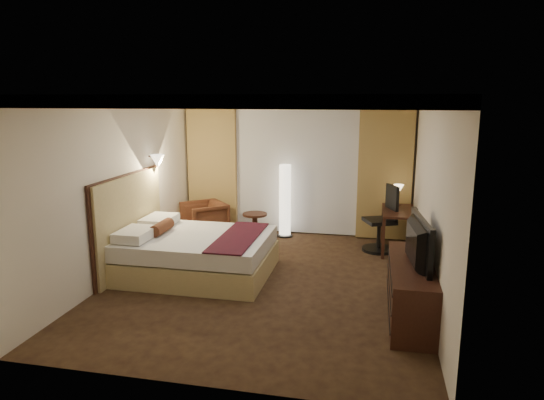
% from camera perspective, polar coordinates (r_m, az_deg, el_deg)
% --- Properties ---
extents(floor, '(4.50, 5.50, 0.01)m').
position_cam_1_polar(floor, '(7.31, -0.66, -9.50)').
color(floor, black).
rests_on(floor, ground).
extents(ceiling, '(4.50, 5.50, 0.01)m').
position_cam_1_polar(ceiling, '(6.80, -0.72, 12.18)').
color(ceiling, white).
rests_on(ceiling, back_wall).
extents(back_wall, '(4.50, 0.02, 2.70)m').
position_cam_1_polar(back_wall, '(9.60, 2.92, 4.02)').
color(back_wall, silver).
rests_on(back_wall, floor).
extents(left_wall, '(0.02, 5.50, 2.70)m').
position_cam_1_polar(left_wall, '(7.73, -17.18, 1.57)').
color(left_wall, silver).
rests_on(left_wall, floor).
extents(right_wall, '(0.02, 5.50, 2.70)m').
position_cam_1_polar(right_wall, '(6.81, 18.12, 0.15)').
color(right_wall, silver).
rests_on(right_wall, floor).
extents(crown_molding, '(4.50, 5.50, 0.12)m').
position_cam_1_polar(crown_molding, '(6.80, -0.71, 11.67)').
color(crown_molding, black).
rests_on(crown_molding, ceiling).
extents(soffit, '(4.50, 0.50, 0.20)m').
position_cam_1_polar(soffit, '(9.26, 2.76, 11.49)').
color(soffit, white).
rests_on(soffit, ceiling).
extents(curtain_sheer, '(2.48, 0.04, 2.45)m').
position_cam_1_polar(curtain_sheer, '(9.53, 2.84, 3.36)').
color(curtain_sheer, silver).
rests_on(curtain_sheer, back_wall).
extents(curtain_left_drape, '(1.00, 0.14, 2.45)m').
position_cam_1_polar(curtain_left_drape, '(9.89, -7.01, 3.59)').
color(curtain_left_drape, tan).
rests_on(curtain_left_drape, back_wall).
extents(curtain_right_drape, '(1.00, 0.14, 2.45)m').
position_cam_1_polar(curtain_right_drape, '(9.36, 13.12, 2.90)').
color(curtain_right_drape, tan).
rests_on(curtain_right_drape, back_wall).
extents(wall_sconce, '(0.24, 0.24, 0.24)m').
position_cam_1_polar(wall_sconce, '(8.43, -13.31, 4.46)').
color(wall_sconce, white).
rests_on(wall_sconce, left_wall).
extents(bed, '(2.19, 1.71, 0.64)m').
position_cam_1_polar(bed, '(7.56, -8.72, -6.31)').
color(bed, white).
rests_on(bed, floor).
extents(headboard, '(0.12, 2.01, 1.50)m').
position_cam_1_polar(headboard, '(7.89, -16.36, -2.64)').
color(headboard, tan).
rests_on(headboard, floor).
extents(armchair, '(1.03, 1.03, 0.77)m').
position_cam_1_polar(armchair, '(9.48, -7.98, -2.12)').
color(armchair, '#4B2C16').
rests_on(armchair, floor).
extents(side_table, '(0.47, 0.47, 0.51)m').
position_cam_1_polar(side_table, '(9.29, -2.02, -3.12)').
color(side_table, black).
rests_on(side_table, floor).
extents(floor_lamp, '(0.30, 0.30, 1.43)m').
position_cam_1_polar(floor_lamp, '(9.39, 1.54, -0.08)').
color(floor_lamp, white).
rests_on(floor_lamp, floor).
extents(desk, '(0.55, 1.09, 0.75)m').
position_cam_1_polar(desk, '(8.84, 14.55, -3.50)').
color(desk, black).
rests_on(desk, floor).
extents(desk_lamp, '(0.18, 0.18, 0.34)m').
position_cam_1_polar(desk_lamp, '(9.10, 14.63, 0.46)').
color(desk_lamp, '#FFD899').
rests_on(desk_lamp, desk).
extents(office_chair, '(0.75, 0.75, 1.18)m').
position_cam_1_polar(office_chair, '(8.73, 12.53, -2.13)').
color(office_chair, black).
rests_on(office_chair, floor).
extents(dresser, '(0.50, 1.80, 0.70)m').
position_cam_1_polar(dresser, '(6.31, 15.96, -10.13)').
color(dresser, black).
rests_on(dresser, floor).
extents(television, '(0.79, 1.23, 0.15)m').
position_cam_1_polar(television, '(6.09, 16.05, -4.11)').
color(television, black).
rests_on(television, dresser).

